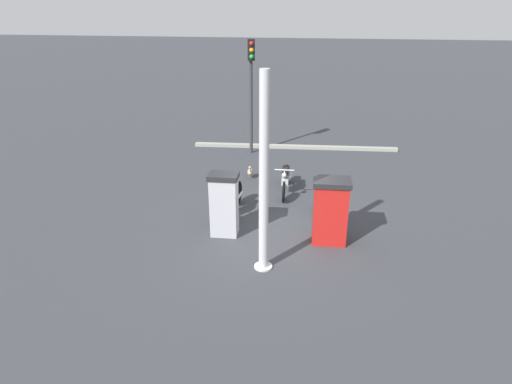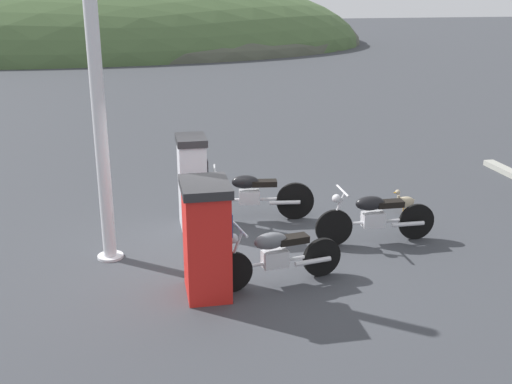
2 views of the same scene
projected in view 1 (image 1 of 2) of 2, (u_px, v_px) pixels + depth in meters
The scene contains 10 objects.
ground_plane at pixel (277, 230), 11.55m from camera, with size 120.00×120.00×0.00m, color #383A3F.
fuel_pump_near at pixel (330, 211), 10.71m from camera, with size 0.68×0.89×1.60m.
fuel_pump_far at pixel (224, 204), 11.05m from camera, with size 0.55×0.72×1.60m.
motorcycle_near_pump at pixel (325, 207), 11.76m from camera, with size 1.93×0.62×0.93m.
motorcycle_far_pump at pixel (229, 200), 12.12m from camera, with size 2.22×0.59×0.98m.
motorcycle_extra at pixel (285, 178), 13.60m from camera, with size 2.03×0.56×0.95m.
wandering_duck at pixel (250, 172), 14.80m from camera, with size 0.46×0.22×0.46m.
roadside_traffic_light at pixel (251, 78), 16.17m from camera, with size 0.40×0.28×4.13m.
canopy_support_pole at pixel (264, 180), 9.15m from camera, with size 0.40×0.40×4.25m.
road_edge_kerb at pixel (295, 147), 17.79m from camera, with size 0.67×7.89×0.12m.
Camera 1 is at (-10.21, -0.91, 5.43)m, focal length 31.92 mm.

